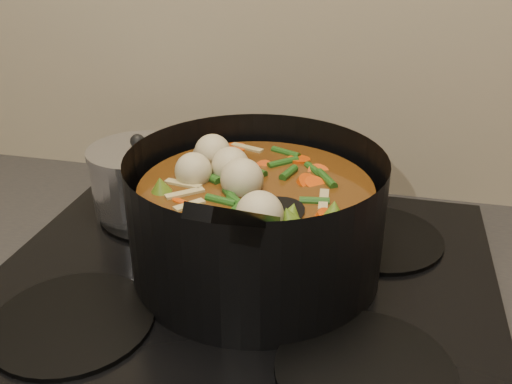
# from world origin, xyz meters

# --- Properties ---
(stovetop) EXTENTS (0.62, 0.54, 0.03)m
(stovetop) POSITION_xyz_m (0.00, 1.93, 0.92)
(stovetop) COLOR black
(stovetop) RESTS_ON counter
(stockpot) EXTENTS (0.39, 0.46, 0.23)m
(stockpot) POSITION_xyz_m (0.01, 1.95, 1.00)
(stockpot) COLOR black
(stockpot) RESTS_ON stovetop
(saucepan) EXTENTS (0.15, 0.15, 0.12)m
(saucepan) POSITION_xyz_m (-0.19, 2.07, 0.98)
(saucepan) COLOR silver
(saucepan) RESTS_ON stovetop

